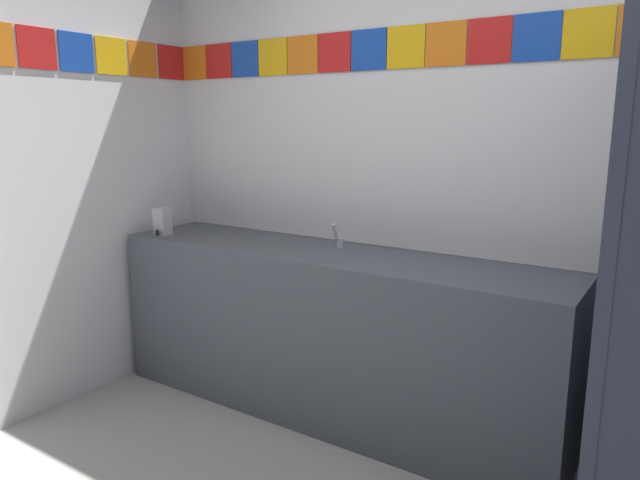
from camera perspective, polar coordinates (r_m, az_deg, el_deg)
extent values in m
cube|color=silver|center=(2.92, 15.94, 7.44)|extent=(3.95, 0.08, 2.72)
cube|color=orange|center=(3.90, -12.20, 16.59)|extent=(0.20, 0.01, 0.20)
cube|color=red|center=(3.75, -9.88, 16.88)|extent=(0.20, 0.01, 0.20)
cube|color=#1947B7|center=(3.62, -7.37, 17.16)|extent=(0.20, 0.01, 0.20)
cube|color=yellow|center=(3.49, -4.65, 17.43)|extent=(0.20, 0.01, 0.20)
cube|color=orange|center=(3.36, -1.72, 17.68)|extent=(0.20, 0.01, 0.20)
cube|color=red|center=(3.25, 1.43, 17.90)|extent=(0.20, 0.01, 0.20)
cube|color=#1947B7|center=(3.14, 4.81, 18.08)|extent=(0.20, 0.01, 0.20)
cube|color=yellow|center=(3.05, 8.41, 18.21)|extent=(0.20, 0.01, 0.20)
cube|color=orange|center=(2.97, 12.24, 18.27)|extent=(0.20, 0.01, 0.20)
cube|color=red|center=(2.90, 16.27, 18.25)|extent=(0.20, 0.01, 0.20)
cube|color=#1947B7|center=(2.84, 20.47, 18.14)|extent=(0.20, 0.01, 0.20)
cube|color=yellow|center=(2.80, 24.82, 17.93)|extent=(0.20, 0.01, 0.20)
cube|color=red|center=(3.37, -26.00, 16.57)|extent=(0.01, 0.20, 0.20)
cube|color=#1947B7|center=(3.49, -22.77, 16.61)|extent=(0.01, 0.20, 0.20)
cube|color=yellow|center=(3.61, -19.77, 16.61)|extent=(0.01, 0.20, 0.20)
cube|color=orange|center=(3.75, -16.98, 16.57)|extent=(0.01, 0.20, 0.20)
cube|color=red|center=(3.90, -14.39, 16.49)|extent=(0.01, 0.20, 0.20)
cube|color=#4C515B|center=(3.12, 0.85, -9.13)|extent=(2.47, 0.56, 0.89)
cube|color=#4C515B|center=(3.22, 3.41, -0.97)|extent=(2.47, 0.03, 0.08)
cylinder|color=white|center=(2.98, 0.56, -2.27)|extent=(0.34, 0.34, 0.10)
cylinder|color=silver|center=(3.08, 1.98, -0.31)|extent=(0.04, 0.04, 0.05)
cylinder|color=silver|center=(3.02, 1.49, 0.83)|extent=(0.02, 0.06, 0.09)
cube|color=#B7BABF|center=(3.55, -15.19, 1.77)|extent=(0.09, 0.07, 0.16)
cylinder|color=black|center=(3.53, -15.69, 0.70)|extent=(0.02, 0.02, 0.03)
cube|color=#33384C|center=(2.15, 28.25, -2.92)|extent=(0.04, 1.31, 2.12)
cylinder|color=silver|center=(1.51, 27.00, -4.29)|extent=(0.02, 0.02, 0.10)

